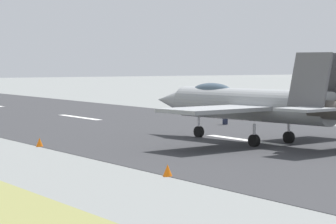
{
  "coord_description": "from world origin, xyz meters",
  "views": [
    {
      "loc": [
        -40.31,
        31.64,
        5.16
      ],
      "look_at": [
        -1.22,
        7.08,
        2.2
      ],
      "focal_mm": 84.17,
      "sensor_mm": 36.0,
      "label": 1
    }
  ],
  "objects_px": {
    "fighter_jet": "(249,104)",
    "crew_person": "(225,115)",
    "marker_cone_mid": "(40,142)",
    "marker_cone_near": "(168,170)"
  },
  "relations": [
    {
      "from": "fighter_jet",
      "to": "marker_cone_near",
      "type": "height_order",
      "value": "fighter_jet"
    },
    {
      "from": "fighter_jet",
      "to": "marker_cone_near",
      "type": "relative_size",
      "value": 31.45
    },
    {
      "from": "crew_person",
      "to": "marker_cone_near",
      "type": "bearing_deg",
      "value": 138.68
    },
    {
      "from": "marker_cone_near",
      "to": "marker_cone_mid",
      "type": "xyz_separation_m",
      "value": [
        14.64,
        0.0,
        0.0
      ]
    },
    {
      "from": "fighter_jet",
      "to": "crew_person",
      "type": "relative_size",
      "value": 11.08
    },
    {
      "from": "fighter_jet",
      "to": "crew_person",
      "type": "bearing_deg",
      "value": -30.18
    },
    {
      "from": "fighter_jet",
      "to": "marker_cone_near",
      "type": "distance_m",
      "value": 15.82
    },
    {
      "from": "fighter_jet",
      "to": "crew_person",
      "type": "xyz_separation_m",
      "value": [
        12.39,
        -7.21,
        -1.71
      ]
    },
    {
      "from": "marker_cone_near",
      "to": "marker_cone_mid",
      "type": "bearing_deg",
      "value": 0.0
    },
    {
      "from": "crew_person",
      "to": "marker_cone_mid",
      "type": "height_order",
      "value": "crew_person"
    }
  ]
}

